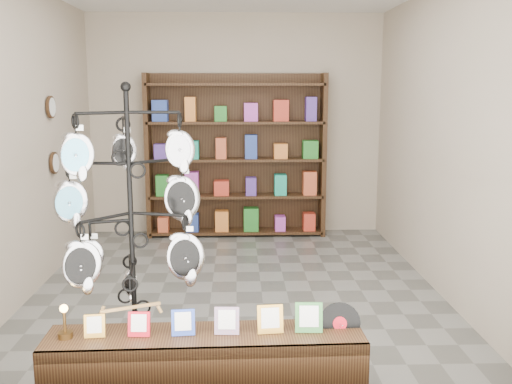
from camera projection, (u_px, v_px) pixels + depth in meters
ground at (236, 292)px, 5.67m from camera, size 5.00×5.00×0.00m
room_envelope at (235, 104)px, 5.34m from camera, size 5.00×5.00×5.00m
display_tree at (131, 214)px, 3.77m from camera, size 1.07×1.06×2.04m
front_shelf at (206, 370)px, 3.59m from camera, size 1.99×0.46×0.70m
back_shelving at (236, 161)px, 7.74m from camera, size 2.42×0.36×2.20m
wall_clocks at (53, 135)px, 6.13m from camera, size 0.03×0.24×0.84m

